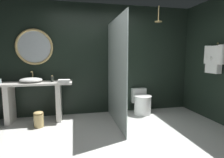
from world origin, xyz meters
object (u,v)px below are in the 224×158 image
Objects in this scene: soap_dispenser at (52,79)px; toilet at (142,102)px; vessel_sink at (31,80)px; round_wall_mirror at (34,47)px; rain_shower_head at (158,20)px; waste_bin at (39,119)px; folded_hand_towel at (64,81)px; tumbler_cup at (0,81)px; hanging_bathrobe at (214,58)px.

soap_dispenser is 0.25× the size of toilet.
vessel_sink is 0.76× the size of toilet.
round_wall_mirror is at bearing 144.75° from soap_dispenser.
rain_shower_head reaches higher than vessel_sink.
vessel_sink is at bearing 115.72° from waste_bin.
soap_dispenser is at bearing 149.77° from folded_hand_towel.
soap_dispenser reaches higher than tumbler_cup.
toilet is (2.06, 0.03, -0.64)m from soap_dispenser.
tumbler_cup is at bearing -175.63° from vessel_sink.
rain_shower_head is at bearing 0.20° from folded_hand_towel.
hanging_bathrobe is (3.71, -0.80, 0.46)m from vessel_sink.
soap_dispenser is 0.61× the size of folded_hand_towel.
vessel_sink is 1.28× the size of rain_shower_head.
tumbler_cup reaches higher than toilet.
vessel_sink reaches higher than toilet.
tumbler_cup is 1.11m from waste_bin.
round_wall_mirror reaches higher than vessel_sink.
rain_shower_head is at bearing -3.06° from vessel_sink.
soap_dispenser is 0.82m from round_wall_mirror.
soap_dispenser is 0.29m from folded_hand_towel.
waste_bin is at bearing -156.12° from folded_hand_towel.
toilet is (3.06, 0.07, -0.62)m from tumbler_cup.
waste_bin is (-2.30, -0.40, -0.11)m from toilet.
toilet is (-1.23, 0.82, -1.09)m from hanging_bathrobe.
waste_bin is at bearing -23.49° from tumbler_cup.
vessel_sink is 1.90× the size of folded_hand_towel.
round_wall_mirror is 1.34× the size of toilet.
vessel_sink is 3.11× the size of soap_dispenser.
tumbler_cup reaches higher than folded_hand_towel.
waste_bin is at bearing -170.19° from toilet.
waste_bin is at bearing -64.28° from vessel_sink.
toilet is at bearing 5.65° from folded_hand_towel.
tumbler_cup is 1.26m from folded_hand_towel.
soap_dispenser reaches higher than toilet.
rain_shower_head is at bearing 5.01° from waste_bin.
waste_bin is at bearing -78.35° from round_wall_mirror.
hanging_bathrobe is at bearing -33.70° from toilet.
vessel_sink is 0.57× the size of round_wall_mirror.
round_wall_mirror is (0.63, 0.30, 0.70)m from tumbler_cup.
folded_hand_towel is (0.25, -0.15, -0.03)m from soap_dispenser.
waste_bin is (0.13, -0.63, -1.43)m from round_wall_mirror.
round_wall_mirror reaches higher than folded_hand_towel.
tumbler_cup is 3.12m from toilet.
waste_bin is at bearing -174.99° from rain_shower_head.
folded_hand_towel is (0.50, 0.22, 0.71)m from waste_bin.
soap_dispenser is at bearing 176.59° from rain_shower_head.
waste_bin is 0.89m from folded_hand_towel.
vessel_sink is at bearing 178.89° from soap_dispenser.
toilet is (2.48, 0.02, -0.63)m from vessel_sink.
hanging_bathrobe reaches higher than vessel_sink.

